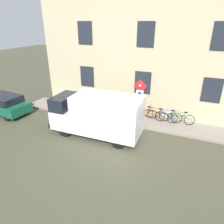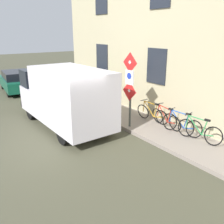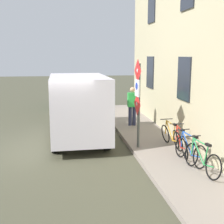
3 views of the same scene
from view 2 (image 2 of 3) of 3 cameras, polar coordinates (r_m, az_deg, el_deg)
ground_plane at (r=9.07m, az=-11.03°, el=-7.31°), size 80.00×80.00×0.00m
sidewalk_slab at (r=10.82m, az=6.05°, el=-2.39°), size 1.94×17.46×0.14m
building_facade at (r=11.06m, az=12.09°, el=17.55°), size 0.75×15.46×7.60m
sign_post_stacked at (r=9.60m, az=4.13°, el=6.76°), size 0.16×0.56×2.86m
delivery_van at (r=10.33m, az=-10.97°, el=3.74°), size 2.11×5.37×2.50m
parked_hatchback at (r=17.66m, az=-21.16°, el=6.79°), size 2.11×4.15×1.38m
bicycle_green at (r=9.25m, az=19.54°, el=-4.09°), size 0.47×1.71×0.89m
bicycle_blue at (r=9.68m, az=15.78°, el=-2.72°), size 0.48×1.72×0.89m
bicycle_red at (r=10.15m, az=12.36°, el=-1.46°), size 0.46×1.72×0.89m
bicycle_orange at (r=10.66m, az=9.25°, el=-0.32°), size 0.46×1.72×0.89m
pedestrian at (r=12.74m, az=-3.49°, el=5.54°), size 0.40×0.26×1.72m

